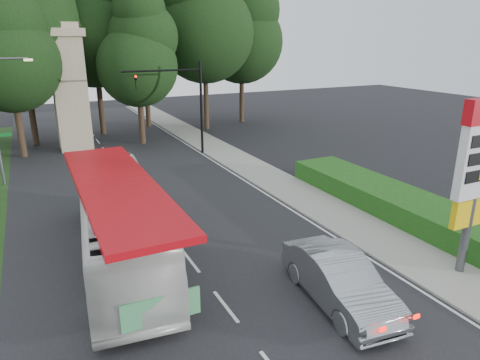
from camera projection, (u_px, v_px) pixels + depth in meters
name	position (u px, v px, depth m)	size (l,w,h in m)	color
road_surface	(160.00, 222.00, 21.53)	(14.00, 80.00, 0.02)	black
sidewalk_right	(301.00, 195.00, 25.08)	(3.00, 80.00, 0.12)	gray
hedge	(391.00, 201.00, 22.76)	(3.00, 14.00, 1.20)	#154412
gas_station_pylon	(478.00, 165.00, 15.47)	(2.10, 0.45, 6.85)	#59595E
traffic_signal_mast	(185.00, 96.00, 32.68)	(6.10, 0.35, 7.20)	black
monument	(69.00, 87.00, 34.44)	(3.00, 3.00, 10.05)	#9C8D6F
tree_center_right	(91.00, 13.00, 38.11)	(9.24, 9.24, 18.15)	#2D2116
tree_east_near	(142.00, 30.00, 42.33)	(8.12, 8.12, 15.95)	#2D2116
tree_east_mid	(204.00, 11.00, 40.50)	(9.52, 9.52, 18.70)	#2D2116
tree_far_east	(242.00, 24.00, 44.61)	(8.68, 8.68, 17.05)	#2D2116
tree_monument_left	(6.00, 41.00, 30.80)	(7.28, 7.28, 14.30)	#2D2116
tree_monument_right	(136.00, 49.00, 35.41)	(6.72, 6.72, 13.20)	#2D2116
transit_bus	(120.00, 221.00, 17.47)	(2.83, 12.09, 3.37)	silver
sedan_silver	(339.00, 280.00, 14.71)	(1.87, 5.37, 1.77)	#93969A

